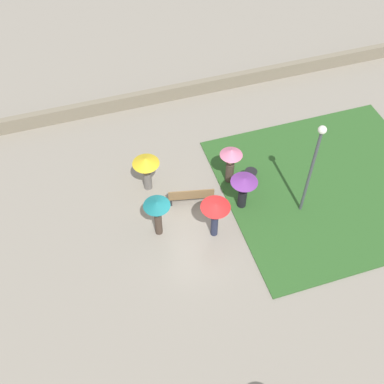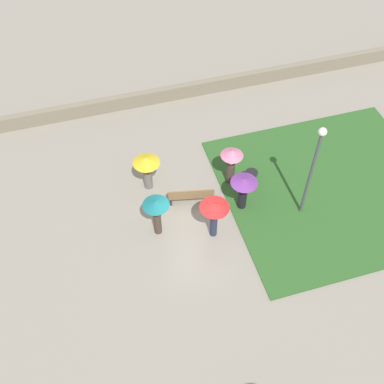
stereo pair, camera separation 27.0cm
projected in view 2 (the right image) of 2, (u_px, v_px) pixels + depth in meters
name	position (u px, v px, depth m)	size (l,w,h in m)	color
ground_plane	(197.00, 227.00, 19.74)	(90.00, 90.00, 0.00)	gray
lawn_patch_near	(331.00, 188.00, 21.04)	(9.21, 8.55, 0.06)	#2D5B26
parapet_wall	(151.00, 97.00, 24.49)	(45.00, 0.35, 0.76)	gray
park_bench	(191.00, 195.00, 20.21)	(1.96, 0.81, 0.90)	brown
lamp_post	(314.00, 162.00, 17.96)	(0.32, 0.32, 4.71)	#474C51
trash_bin	(251.00, 179.00, 20.89)	(0.54, 0.54, 0.83)	#4C4C51
crowd_person_teal	(156.00, 210.00, 18.50)	(1.05, 1.05, 1.94)	#47382D
crowd_person_yellow	(147.00, 165.00, 20.11)	(1.15, 1.15, 1.80)	slate
crowd_person_purple	(244.00, 187.00, 19.46)	(1.11, 1.11, 1.76)	black
crowd_person_red	(214.00, 211.00, 18.37)	(1.16, 1.16, 1.94)	#282D47
crowd_person_pink	(231.00, 160.00, 20.31)	(0.96, 0.96, 1.92)	#47382D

